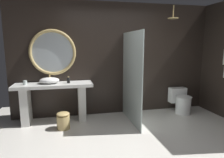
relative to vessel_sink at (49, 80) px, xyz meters
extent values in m
plane|color=silver|center=(1.52, -1.61, -0.90)|extent=(5.76, 5.76, 0.00)
cube|color=black|center=(1.52, 0.29, 0.40)|extent=(4.80, 0.10, 2.60)
cube|color=silver|center=(0.08, -0.03, -0.10)|extent=(1.62, 0.50, 0.07)
cube|color=silver|center=(-0.49, -0.03, -0.52)|extent=(0.15, 0.42, 0.77)
cube|color=silver|center=(0.66, -0.03, -0.52)|extent=(0.15, 0.42, 0.77)
ellipsoid|color=white|center=(0.00, 0.00, 0.00)|extent=(0.41, 0.33, 0.13)
cylinder|color=tan|center=(0.00, 0.15, 0.01)|extent=(0.02, 0.02, 0.16)
cylinder|color=tan|center=(0.00, 0.09, 0.08)|extent=(0.02, 0.13, 0.02)
cylinder|color=silver|center=(-0.48, -0.04, -0.02)|extent=(0.08, 0.08, 0.09)
cylinder|color=black|center=(0.39, -0.04, -0.01)|extent=(0.06, 0.06, 0.12)
cylinder|color=tan|center=(0.39, -0.04, 0.07)|extent=(0.04, 0.04, 0.02)
torus|color=tan|center=(0.08, 0.20, 0.58)|extent=(0.99, 0.07, 0.99)
cylinder|color=#B2BCC1|center=(0.08, 0.21, 0.58)|extent=(0.88, 0.01, 0.88)
cube|color=silver|center=(1.69, -0.39, 0.05)|extent=(0.02, 1.26, 1.91)
cylinder|color=tan|center=(2.71, -0.14, 1.46)|extent=(0.02, 0.02, 0.27)
cylinder|color=tan|center=(2.71, -0.14, 1.32)|extent=(0.23, 0.23, 0.02)
cylinder|color=white|center=(3.07, -0.19, -0.70)|extent=(0.36, 0.36, 0.41)
ellipsoid|color=white|center=(3.07, -0.19, -0.48)|extent=(0.38, 0.41, 0.02)
cube|color=white|center=(3.07, 0.09, -0.51)|extent=(0.42, 0.20, 0.37)
cylinder|color=tan|center=(0.26, -0.47, -0.77)|extent=(0.26, 0.26, 0.27)
ellipsoid|color=tan|center=(0.26, -0.47, -0.60)|extent=(0.26, 0.26, 0.08)
camera|label=1|loc=(0.39, -4.28, 0.75)|focal=31.68mm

